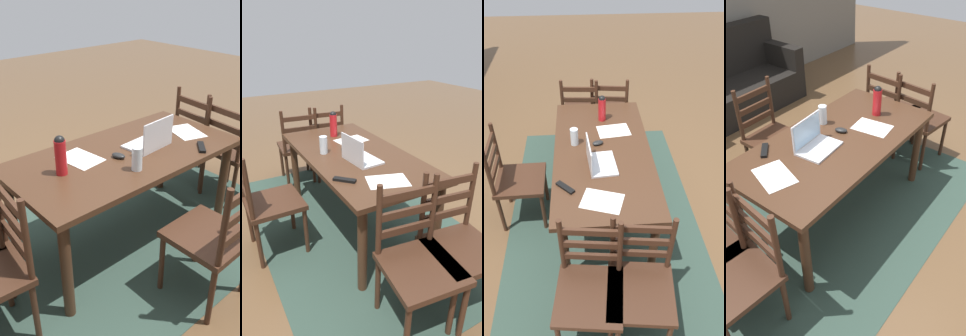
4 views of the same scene
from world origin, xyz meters
TOP-DOWN VIEW (x-y plane):
  - ground_plane at (0.00, 0.00)m, footprint 14.00×14.00m
  - area_rug at (0.00, 0.00)m, footprint 2.77×1.80m
  - dining_table at (0.00, 0.00)m, footprint 1.69×0.84m
  - chair_far_head at (-0.00, 0.79)m, footprint 0.45×0.45m
  - chair_right_far at (1.13, 0.17)m, footprint 0.48×0.48m
  - chair_right_near at (1.13, -0.16)m, footprint 0.49×0.49m
  - chair_left_near at (-1.13, -0.17)m, footprint 0.49×0.49m
  - chair_left_far at (-1.13, 0.16)m, footprint 0.49×0.49m
  - laptop at (-0.19, 0.06)m, footprint 0.34×0.25m
  - water_bottle at (0.52, -0.03)m, footprint 0.07×0.07m
  - drinking_glass at (0.12, 0.24)m, footprint 0.07×0.07m
  - computer_mouse at (0.10, 0.03)m, footprint 0.09×0.11m
  - tv_remote at (-0.45, 0.31)m, footprint 0.15×0.15m
  - paper_stack_left at (0.31, -0.13)m, footprint 0.25×0.32m
  - paper_stack_right at (-0.61, 0.04)m, footprint 0.29×0.35m

SIDE VIEW (x-z plane):
  - ground_plane at x=0.00m, z-range 0.00..0.00m
  - area_rug at x=0.00m, z-range 0.00..0.01m
  - chair_far_head at x=0.00m, z-range -0.01..0.94m
  - chair_right_far at x=1.13m, z-range -0.01..0.94m
  - chair_right_near at x=1.13m, z-range -0.01..0.94m
  - chair_left_near at x=-1.13m, z-range -0.01..0.94m
  - chair_left_far at x=-1.13m, z-range -0.01..0.94m
  - dining_table at x=0.00m, z-range 0.28..1.02m
  - paper_stack_left at x=0.31m, z-range 0.74..0.75m
  - paper_stack_right at x=-0.61m, z-range 0.74..0.75m
  - tv_remote at x=-0.45m, z-range 0.74..0.76m
  - computer_mouse at x=0.10m, z-range 0.74..0.78m
  - laptop at x=-0.19m, z-range 0.69..0.91m
  - drinking_glass at x=0.12m, z-range 0.74..0.90m
  - water_bottle at x=0.52m, z-range 0.75..1.01m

